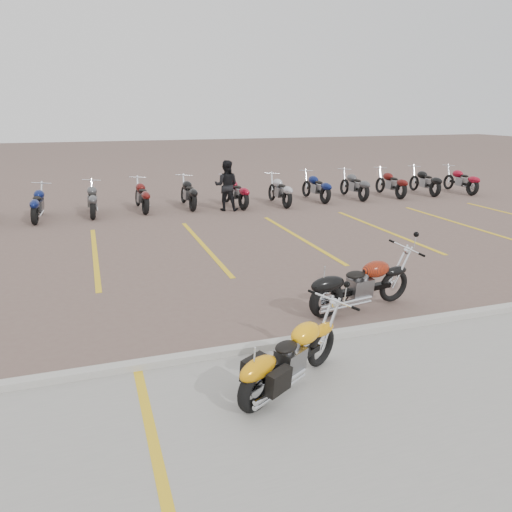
% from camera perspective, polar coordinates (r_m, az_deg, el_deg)
% --- Properties ---
extents(ground, '(100.00, 100.00, 0.00)m').
position_cam_1_polar(ground, '(9.36, -0.51, -4.95)').
color(ground, brown).
rests_on(ground, ground).
extents(concrete_apron, '(60.00, 5.00, 0.01)m').
position_cam_1_polar(concrete_apron, '(5.77, 14.52, -20.41)').
color(concrete_apron, '#9E9B93').
rests_on(concrete_apron, ground).
extents(curb, '(60.00, 0.18, 0.12)m').
position_cam_1_polar(curb, '(7.62, 4.25, -9.73)').
color(curb, '#ADAAA3').
rests_on(curb, ground).
extents(parking_stripes, '(38.00, 5.50, 0.01)m').
position_cam_1_polar(parking_stripes, '(13.04, -6.00, 1.19)').
color(parking_stripes, gold).
rests_on(parking_stripes, ground).
extents(apron_stripe, '(0.12, 5.00, 0.00)m').
position_cam_1_polar(apron_stripe, '(5.11, -10.28, -25.69)').
color(apron_stripe, gold).
rests_on(apron_stripe, concrete_apron).
extents(yellow_cruiser, '(1.74, 1.13, 0.81)m').
position_cam_1_polar(yellow_cruiser, '(6.39, 3.59, -11.74)').
color(yellow_cruiser, black).
rests_on(yellow_cruiser, ground).
extents(flame_cruiser, '(2.13, 0.49, 0.88)m').
position_cam_1_polar(flame_cruiser, '(8.89, 11.55, -3.47)').
color(flame_cruiser, black).
rests_on(flame_cruiser, ground).
extents(person_b, '(1.04, 0.94, 1.74)m').
position_cam_1_polar(person_b, '(17.44, -3.40, 8.04)').
color(person_b, black).
rests_on(person_b, ground).
extents(bg_bike_row, '(22.14, 2.02, 1.10)m').
position_cam_1_polar(bg_bike_row, '(18.07, -5.12, 7.28)').
color(bg_bike_row, black).
rests_on(bg_bike_row, ground).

